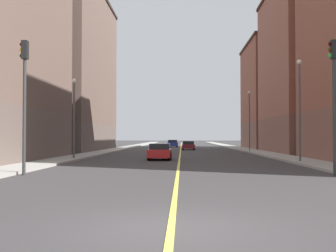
{
  "coord_description": "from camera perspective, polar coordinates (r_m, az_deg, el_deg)",
  "views": [
    {
      "loc": [
        0.23,
        -8.46,
        1.85
      ],
      "look_at": [
        -1.36,
        37.78,
        3.06
      ],
      "focal_mm": 44.37,
      "sensor_mm": 36.0,
      "label": 1
    }
  ],
  "objects": [
    {
      "name": "sidewalk_right",
      "position": [
        58.24,
        -7.27,
        -3.23
      ],
      "size": [
        2.56,
        168.0,
        0.15
      ],
      "primitive_type": "cube",
      "color": "#9E9B93",
      "rests_on": "ground"
    },
    {
      "name": "ground_plane",
      "position": [
        8.66,
        0.42,
        -13.86
      ],
      "size": [
        400.0,
        400.0,
        0.0
      ],
      "primitive_type": "plane",
      "color": "#373536",
      "rests_on": "ground"
    },
    {
      "name": "lane_center_stripe",
      "position": [
        57.49,
        1.74,
        -3.34
      ],
      "size": [
        0.16,
        154.0,
        0.01
      ],
      "primitive_type": "cube",
      "color": "#E5D14C",
      "rests_on": "ground"
    },
    {
      "name": "car_red",
      "position": [
        33.56,
        -1.14,
        -3.58
      ],
      "size": [
        1.86,
        3.91,
        1.31
      ],
      "color": "red",
      "rests_on": "ground"
    },
    {
      "name": "building_right_midblock",
      "position": [
        57.85,
        -14.63,
        7.28
      ],
      "size": [
        11.84,
        23.41,
        21.24
      ],
      "color": "brown",
      "rests_on": "ground"
    },
    {
      "name": "street_lamp_right_near",
      "position": [
        34.03,
        -12.78,
        2.27
      ],
      "size": [
        0.36,
        0.36,
        6.37
      ],
      "color": "#4C4C51",
      "rests_on": "ground"
    },
    {
      "name": "building_left_mid",
      "position": [
        50.91,
        20.34,
        7.29
      ],
      "size": [
        11.84,
        16.34,
        19.08
      ],
      "color": "brown",
      "rests_on": "ground"
    },
    {
      "name": "sidewalk_left",
      "position": [
        58.17,
        10.76,
        -3.22
      ],
      "size": [
        2.56,
        168.0,
        0.15
      ],
      "primitive_type": "cube",
      "color": "#9E9B93",
      "rests_on": "ground"
    },
    {
      "name": "car_blue",
      "position": [
        74.48,
        0.61,
        -2.43
      ],
      "size": [
        2.02,
        4.03,
        1.31
      ],
      "color": "#23389E",
      "rests_on": "ground"
    },
    {
      "name": "car_maroon",
      "position": [
        59.64,
        2.82,
        -2.69
      ],
      "size": [
        1.83,
        3.97,
        1.25
      ],
      "color": "maroon",
      "rests_on": "ground"
    },
    {
      "name": "street_lamp_left_far",
      "position": [
        51.55,
        11.11,
        1.55
      ],
      "size": [
        0.36,
        0.36,
        7.31
      ],
      "color": "#4C4C51",
      "rests_on": "ground"
    },
    {
      "name": "street_lamp_left_near",
      "position": [
        30.41,
        17.62,
        3.5
      ],
      "size": [
        0.36,
        0.36,
        7.12
      ],
      "color": "#4C4C51",
      "rests_on": "ground"
    },
    {
      "name": "building_left_far",
      "position": [
        67.04,
        15.74,
        4.03
      ],
      "size": [
        11.84,
        15.45,
        16.46
      ],
      "color": "brown",
      "rests_on": "ground"
    },
    {
      "name": "traffic_light_right_near",
      "position": [
        21.38,
        -19.14,
        4.86
      ],
      "size": [
        0.4,
        0.32,
        6.54
      ],
      "color": "#2D2D2D",
      "rests_on": "ground"
    },
    {
      "name": "traffic_light_left_near",
      "position": [
        21.2,
        21.83,
        4.81
      ],
      "size": [
        0.4,
        0.32,
        6.45
      ],
      "color": "#2D2D2D",
      "rests_on": "ground"
    }
  ]
}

